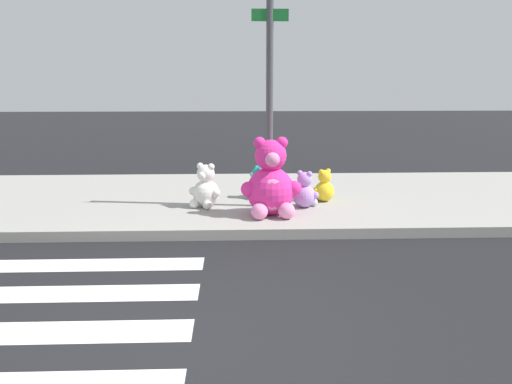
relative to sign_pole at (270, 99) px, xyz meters
name	(u,v)px	position (x,y,z in m)	size (l,w,h in m)	color
ground_plane	(183,343)	(-1.00, -4.40, -1.85)	(60.00, 60.00, 0.00)	black
sidewalk	(209,200)	(-1.00, 0.80, -1.77)	(28.00, 4.40, 0.15)	#9E9B93
sign_pole	(270,99)	(0.00, 0.00, 0.00)	(0.56, 0.11, 3.20)	#4C4C51
plush_pink_large	(271,184)	(-0.01, -0.58, -1.23)	(0.91, 0.80, 1.18)	#F22D93
plush_lavender	(305,193)	(0.56, -0.10, -1.46)	(0.41, 0.43, 0.59)	#B28CD8
plush_white	(205,190)	(-1.02, -0.01, -1.42)	(0.50, 0.51, 0.70)	white
plush_yellow	(324,188)	(0.93, 0.33, -1.48)	(0.38, 0.39, 0.55)	yellow
plush_teal	(257,185)	(-0.17, 0.62, -1.48)	(0.39, 0.41, 0.55)	teal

